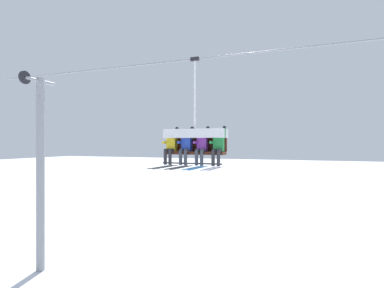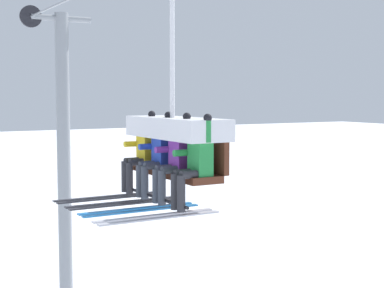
# 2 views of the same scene
# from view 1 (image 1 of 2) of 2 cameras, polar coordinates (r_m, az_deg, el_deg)

# --- Properties ---
(lift_tower_near) EXTENTS (0.36, 1.88, 8.82)m
(lift_tower_near) POSITION_cam_1_polar(r_m,az_deg,el_deg) (15.15, -26.96, -4.27)
(lift_tower_near) COLOR gray
(lift_tower_near) RESTS_ON ground_plane
(lift_cable) EXTENTS (18.17, 0.05, 0.05)m
(lift_cable) POSITION_cam_1_polar(r_m,az_deg,el_deg) (10.25, 2.45, 16.05)
(lift_cable) COLOR gray
(chairlift_chair) EXTENTS (2.08, 0.74, 3.54)m
(chairlift_chair) POSITION_cam_1_polar(r_m,az_deg,el_deg) (10.04, 0.69, 1.35)
(chairlift_chair) COLOR #512819
(skier_yellow) EXTENTS (0.48, 1.70, 1.34)m
(skier_yellow) POSITION_cam_1_polar(r_m,az_deg,el_deg) (10.16, -4.12, -0.36)
(skier_yellow) COLOR yellow
(skier_blue) EXTENTS (0.48, 1.70, 1.34)m
(skier_blue) POSITION_cam_1_polar(r_m,az_deg,el_deg) (9.94, -1.22, -0.37)
(skier_blue) COLOR #2847B7
(skier_purple) EXTENTS (0.48, 1.70, 1.34)m
(skier_purple) POSITION_cam_1_polar(r_m,az_deg,el_deg) (9.74, 1.80, -0.38)
(skier_purple) COLOR purple
(skier_green) EXTENTS (0.48, 1.70, 1.34)m
(skier_green) POSITION_cam_1_polar(r_m,az_deg,el_deg) (9.57, 4.94, -0.39)
(skier_green) COLOR #23843D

